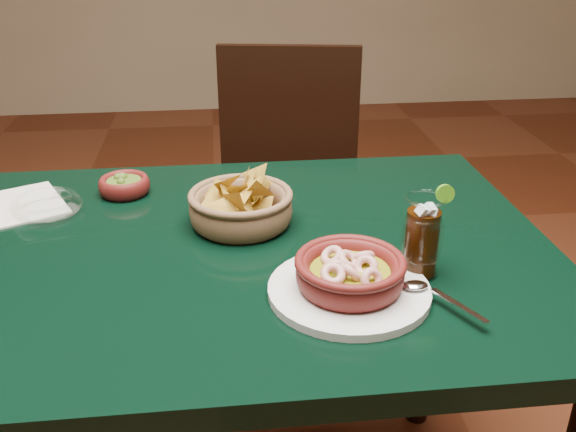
{
  "coord_description": "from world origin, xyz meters",
  "views": [
    {
      "loc": [
        0.03,
        -0.98,
        1.27
      ],
      "look_at": [
        0.14,
        -0.02,
        0.81
      ],
      "focal_mm": 40.0,
      "sensor_mm": 36.0,
      "label": 1
    }
  ],
  "objects": [
    {
      "name": "guacamole_ramekin",
      "position": [
        -0.16,
        0.25,
        0.77
      ],
      "size": [
        0.12,
        0.12,
        0.04
      ],
      "color": "#4E1210",
      "rests_on": "dining_table"
    },
    {
      "name": "dining_table",
      "position": [
        0.0,
        0.0,
        0.65
      ],
      "size": [
        1.2,
        0.8,
        0.75
      ],
      "color": "black",
      "rests_on": "ground"
    },
    {
      "name": "shrimp_plate",
      "position": [
        0.21,
        -0.18,
        0.78
      ],
      "size": [
        0.29,
        0.24,
        0.07
      ],
      "color": "silver",
      "rests_on": "dining_table"
    },
    {
      "name": "cola_drink",
      "position": [
        0.34,
        -0.13,
        0.82
      ],
      "size": [
        0.13,
        0.13,
        0.15
      ],
      "color": "white",
      "rests_on": "dining_table"
    },
    {
      "name": "glass_ashtray",
      "position": [
        -0.3,
        0.17,
        0.77
      ],
      "size": [
        0.14,
        0.14,
        0.03
      ],
      "color": "white",
      "rests_on": "dining_table"
    },
    {
      "name": "chip_basket",
      "position": [
        0.07,
        0.08,
        0.79
      ],
      "size": [
        0.22,
        0.22,
        0.13
      ],
      "color": "brown",
      "rests_on": "dining_table"
    },
    {
      "name": "paper_menu",
      "position": [
        -0.35,
        0.21,
        0.75
      ],
      "size": [
        0.2,
        0.22,
        0.0
      ],
      "color": "beige",
      "rests_on": "dining_table"
    },
    {
      "name": "dining_chair",
      "position": [
        0.22,
        0.71,
        0.51
      ],
      "size": [
        0.5,
        0.5,
        0.93
      ],
      "color": "black",
      "rests_on": "ground"
    }
  ]
}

